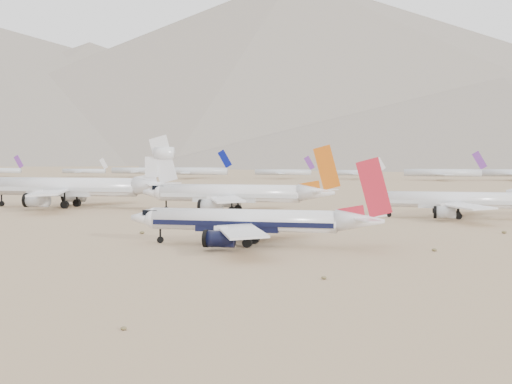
% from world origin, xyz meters
% --- Properties ---
extents(ground, '(7000.00, 7000.00, 0.00)m').
position_xyz_m(ground, '(0.00, 0.00, 0.00)').
color(ground, '#9C7C5B').
rests_on(ground, ground).
extents(main_airliner, '(42.54, 41.55, 15.01)m').
position_xyz_m(main_airliner, '(-5.06, 1.90, 4.13)').
color(main_airliner, white).
rests_on(main_airliner, ground).
extents(row2_gold_tail, '(43.03, 42.08, 15.32)m').
position_xyz_m(row2_gold_tail, '(31.57, 63.34, 4.28)').
color(row2_gold_tail, white).
rests_on(row2_gold_tail, ground).
extents(row2_orange_tail, '(50.35, 49.26, 17.96)m').
position_xyz_m(row2_orange_tail, '(-24.80, 66.23, 5.04)').
color(row2_orange_tail, white).
rests_on(row2_orange_tail, ground).
extents(row2_white_trijet, '(59.21, 57.87, 20.98)m').
position_xyz_m(row2_white_trijet, '(-75.37, 74.38, 6.07)').
color(row2_white_trijet, white).
rests_on(row2_white_trijet, ground).
extents(distant_storage_row, '(577.94, 63.49, 16.35)m').
position_xyz_m(distant_storage_row, '(-4.76, 332.73, 4.47)').
color(distant_storage_row, silver).
rests_on(distant_storage_row, ground).
extents(mountain_range, '(7354.00, 3024.00, 470.00)m').
position_xyz_m(mountain_range, '(70.18, 1648.01, 190.32)').
color(mountain_range, slate).
rests_on(mountain_range, ground).
extents(desert_scrub, '(261.14, 121.67, 0.63)m').
position_xyz_m(desert_scrub, '(-3.66, -29.60, 0.28)').
color(desert_scrub, brown).
rests_on(desert_scrub, ground).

